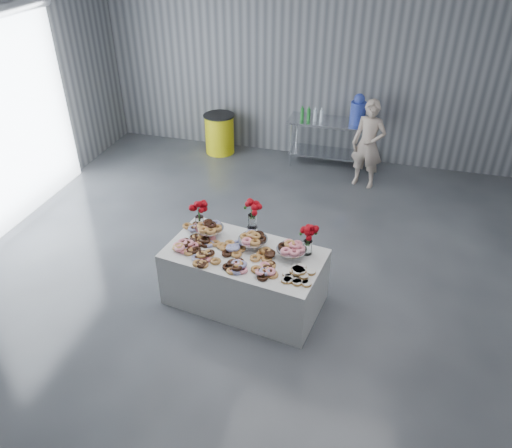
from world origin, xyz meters
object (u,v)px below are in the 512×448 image
Objects in this scene: display_table at (245,277)px; person at (368,144)px; water_jug at (358,110)px; trash_barrel at (220,134)px; prep_table at (328,135)px.

person is at bearing 71.77° from display_table.
display_table is 3.43× the size of water_jug.
water_jug is at bearing 0.00° from trash_barrel.
prep_table reaches higher than trash_barrel.
person reaches higher than prep_table.
display_table is 1.27× the size of prep_table.
display_table is 3.77m from person.
water_jug is at bearing -0.00° from prep_table.
water_jug is (0.50, -0.00, 0.53)m from prep_table.
water_jug is 2.77m from trash_barrel.
display_table is at bearing -66.97° from trash_barrel.
person is (0.28, -0.62, -0.37)m from water_jug.
water_jug is 0.70× the size of trash_barrel.
person reaches higher than display_table.
prep_table is at bearing 0.00° from trash_barrel.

